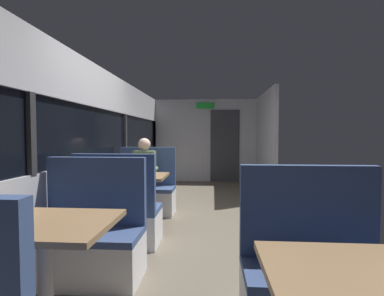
% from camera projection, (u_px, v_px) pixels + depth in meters
% --- Properties ---
extents(ground_plane, '(3.30, 9.20, 0.02)m').
position_uv_depth(ground_plane, '(197.00, 231.00, 3.96)').
color(ground_plane, '#665B4C').
extents(carriage_window_panel_left, '(0.09, 8.48, 2.30)m').
position_uv_depth(carriage_window_panel_left, '(93.00, 150.00, 4.01)').
color(carriage_window_panel_left, '#B2B2B7').
rests_on(carriage_window_panel_left, ground_plane).
extents(carriage_end_bulkhead, '(2.90, 0.11, 2.30)m').
position_uv_depth(carriage_end_bulkhead, '(207.00, 141.00, 8.08)').
color(carriage_end_bulkhead, '#B2B2B7').
rests_on(carriage_end_bulkhead, ground_plane).
extents(carriage_aisle_panel_right, '(0.08, 2.40, 2.30)m').
position_uv_depth(carriage_aisle_panel_right, '(265.00, 142.00, 6.79)').
color(carriage_aisle_panel_right, '#B2B2B7').
rests_on(carriage_aisle_panel_right, ground_plane).
extents(dining_table_near_window, '(0.90, 0.70, 0.74)m').
position_uv_depth(dining_table_near_window, '(45.00, 236.00, 1.91)').
color(dining_table_near_window, '#9E9EA3').
rests_on(dining_table_near_window, ground_plane).
extents(bench_near_window_facing_entry, '(0.95, 0.50, 1.10)m').
position_uv_depth(bench_near_window_facing_entry, '(90.00, 243.00, 2.62)').
color(bench_near_window_facing_entry, silver).
rests_on(bench_near_window_facing_entry, ground_plane).
extents(dining_table_mid_window, '(0.90, 0.70, 0.74)m').
position_uv_depth(dining_table_mid_window, '(135.00, 182.00, 4.11)').
color(dining_table_mid_window, '#9E9EA3').
rests_on(dining_table_mid_window, ground_plane).
extents(bench_mid_window_facing_end, '(0.95, 0.50, 1.10)m').
position_uv_depth(bench_mid_window_facing_end, '(119.00, 217.00, 3.42)').
color(bench_mid_window_facing_end, silver).
rests_on(bench_mid_window_facing_end, ground_plane).
extents(bench_mid_window_facing_entry, '(0.95, 0.50, 1.10)m').
position_uv_depth(bench_mid_window_facing_entry, '(146.00, 194.00, 4.82)').
color(bench_mid_window_facing_entry, silver).
rests_on(bench_mid_window_facing_entry, ground_plane).
extents(bench_front_aisle_facing_entry, '(0.95, 0.50, 1.10)m').
position_uv_depth(bench_front_aisle_facing_entry, '(315.00, 284.00, 1.89)').
color(bench_front_aisle_facing_entry, silver).
rests_on(bench_front_aisle_facing_entry, ground_plane).
extents(seated_passenger, '(0.47, 0.55, 1.26)m').
position_uv_depth(seated_passenger, '(145.00, 182.00, 4.74)').
color(seated_passenger, '#26262D').
rests_on(seated_passenger, ground_plane).
extents(coffee_cup_secondary, '(0.07, 0.07, 0.09)m').
position_uv_depth(coffee_cup_secondary, '(28.00, 208.00, 2.07)').
color(coffee_cup_secondary, white).
rests_on(coffee_cup_secondary, dining_table_near_window).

